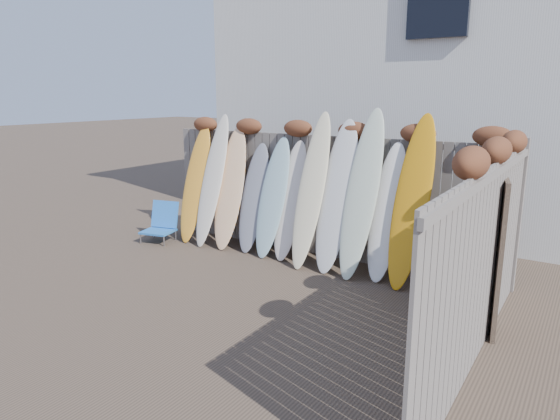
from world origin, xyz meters
The scene contains 18 objects.
ground centered at (0.00, 0.00, 0.00)m, with size 80.00×80.00×0.00m, color #493A2D.
back_fence centered at (0.06, 2.39, 1.18)m, with size 6.05×0.28×2.24m.
right_fence centered at (2.99, 0.25, 1.14)m, with size 0.28×4.40×2.24m.
house centered at (0.50, 6.50, 3.20)m, with size 8.50×5.50×6.33m.
beach_chair centered at (-2.83, 1.55, 0.33)m, with size 0.65×0.68×0.71m.
wooden_crate centered at (2.68, 0.86, 0.32)m, with size 0.55×0.46×0.64m, color #4B3F38.
lattice_panel centered at (2.97, 1.24, 0.88)m, with size 0.05×1.18×1.77m, color brown.
surfboard_0 centered at (-2.33, 1.95, 1.05)m, with size 0.51×0.07×2.18m, color #F79F27.
surfboard_1 centered at (-1.91, 1.94, 1.16)m, with size 0.46×0.07×2.41m, color silver.
surfboard_2 centered at (-1.54, 1.97, 1.05)m, with size 0.52×0.07×2.18m, color #DEB378.
surfboard_3 centered at (-1.07, 2.02, 0.92)m, with size 0.48×0.07×1.91m, color slate.
surfboard_4 centered at (-0.64, 1.97, 0.98)m, with size 0.51×0.07×2.05m, color #99C0CA.
surfboard_5 centered at (-0.32, 2.01, 0.96)m, with size 0.48×0.07×2.00m, color silver.
surfboard_6 centered at (0.13, 1.89, 1.20)m, with size 0.46×0.07×2.50m, color #F9ECBD.
surfboard_7 centered at (0.55, 1.93, 1.15)m, with size 0.55×0.07×2.39m, color silver.
surfboard_8 centered at (0.97, 1.90, 1.23)m, with size 0.51×0.07×2.57m, color silver.
surfboard_9 centered at (1.34, 1.97, 0.99)m, with size 0.48×0.07×2.06m, color white.
surfboard_10 centered at (1.71, 1.91, 1.20)m, with size 0.51×0.07×2.50m, color orange.
Camera 1 is at (3.85, -4.74, 2.65)m, focal length 32.00 mm.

